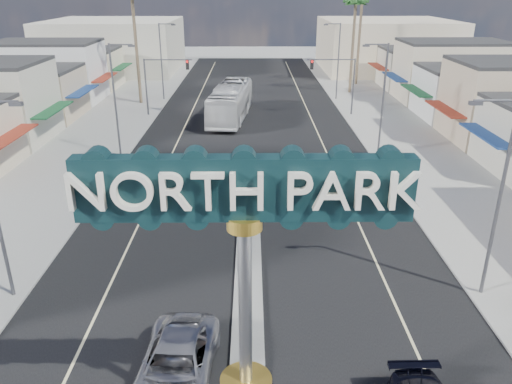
{
  "coord_description": "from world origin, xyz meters",
  "views": [
    {
      "loc": [
        0.19,
        -9.13,
        13.02
      ],
      "look_at": [
        0.38,
        12.71,
        3.96
      ],
      "focal_mm": 35.0,
      "sensor_mm": 36.0,
      "label": 1
    }
  ],
  "objects_px": {
    "palm_right_mid": "(356,7)",
    "city_bus": "(231,102)",
    "streetlight_l_mid": "(116,95)",
    "suv_left": "(176,366)",
    "traffic_signal_left": "(162,76)",
    "streetlight_r_mid": "(381,95)",
    "palm_left_far": "(132,0)",
    "streetlight_l_far": "(163,58)",
    "gateway_sign": "(245,280)",
    "car_parked_left": "(154,185)",
    "streetlight_r_far": "(337,57)",
    "streetlight_r_near": "(497,192)",
    "traffic_signal_right": "(337,75)"
  },
  "relations": [
    {
      "from": "palm_right_mid",
      "to": "city_bus",
      "type": "distance_m",
      "value": 22.0
    },
    {
      "from": "streetlight_l_mid",
      "to": "suv_left",
      "type": "distance_m",
      "value": 26.94
    },
    {
      "from": "traffic_signal_left",
      "to": "streetlight_r_mid",
      "type": "distance_m",
      "value": 24.11
    },
    {
      "from": "palm_left_far",
      "to": "city_bus",
      "type": "height_order",
      "value": "palm_left_far"
    },
    {
      "from": "palm_left_far",
      "to": "city_bus",
      "type": "relative_size",
      "value": 1.01
    },
    {
      "from": "streetlight_l_mid",
      "to": "palm_left_far",
      "type": "distance_m",
      "value": 21.16
    },
    {
      "from": "streetlight_l_far",
      "to": "gateway_sign",
      "type": "bearing_deg",
      "value": -78.22
    },
    {
      "from": "streetlight_l_mid",
      "to": "car_parked_left",
      "type": "relative_size",
      "value": 2.07
    },
    {
      "from": "gateway_sign",
      "to": "streetlight_l_far",
      "type": "distance_m",
      "value": 51.1
    },
    {
      "from": "streetlight_r_mid",
      "to": "suv_left",
      "type": "bearing_deg",
      "value": -116.97
    },
    {
      "from": "traffic_signal_left",
      "to": "streetlight_r_far",
      "type": "bearing_deg",
      "value": 22.2
    },
    {
      "from": "streetlight_l_mid",
      "to": "palm_right_mid",
      "type": "height_order",
      "value": "palm_right_mid"
    },
    {
      "from": "streetlight_l_far",
      "to": "car_parked_left",
      "type": "height_order",
      "value": "streetlight_l_far"
    },
    {
      "from": "streetlight_r_mid",
      "to": "palm_right_mid",
      "type": "xyz_separation_m",
      "value": [
        2.57,
        26.0,
        5.54
      ]
    },
    {
      "from": "streetlight_l_mid",
      "to": "streetlight_r_near",
      "type": "xyz_separation_m",
      "value": [
        20.87,
        -20.0,
        0.0
      ]
    },
    {
      "from": "palm_left_far",
      "to": "streetlight_l_far",
      "type": "bearing_deg",
      "value": 37.92
    },
    {
      "from": "gateway_sign",
      "to": "streetlight_r_mid",
      "type": "bearing_deg",
      "value": 69.58
    },
    {
      "from": "gateway_sign",
      "to": "traffic_signal_right",
      "type": "xyz_separation_m",
      "value": [
        9.18,
        42.02,
        -1.65
      ]
    },
    {
      "from": "streetlight_r_far",
      "to": "car_parked_left",
      "type": "distance_m",
      "value": 34.87
    },
    {
      "from": "traffic_signal_right",
      "to": "streetlight_r_near",
      "type": "relative_size",
      "value": 0.67
    },
    {
      "from": "streetlight_r_far",
      "to": "suv_left",
      "type": "distance_m",
      "value": 49.29
    },
    {
      "from": "city_bus",
      "to": "palm_left_far",
      "type": "bearing_deg",
      "value": 152.28
    },
    {
      "from": "traffic_signal_right",
      "to": "streetlight_r_near",
      "type": "bearing_deg",
      "value": -87.9
    },
    {
      "from": "gateway_sign",
      "to": "streetlight_l_mid",
      "type": "relative_size",
      "value": 1.02
    },
    {
      "from": "city_bus",
      "to": "streetlight_r_far",
      "type": "bearing_deg",
      "value": 43.78
    },
    {
      "from": "streetlight_r_near",
      "to": "palm_left_far",
      "type": "relative_size",
      "value": 0.69
    },
    {
      "from": "streetlight_r_far",
      "to": "suv_left",
      "type": "relative_size",
      "value": 1.63
    },
    {
      "from": "streetlight_r_far",
      "to": "gateway_sign",
      "type": "bearing_deg",
      "value": -101.78
    },
    {
      "from": "traffic_signal_right",
      "to": "palm_left_far",
      "type": "distance_m",
      "value": 24.09
    },
    {
      "from": "streetlight_r_near",
      "to": "traffic_signal_left",
      "type": "bearing_deg",
      "value": 119.99
    },
    {
      "from": "streetlight_l_mid",
      "to": "streetlight_r_near",
      "type": "bearing_deg",
      "value": -43.79
    },
    {
      "from": "gateway_sign",
      "to": "city_bus",
      "type": "height_order",
      "value": "gateway_sign"
    },
    {
      "from": "traffic_signal_left",
      "to": "car_parked_left",
      "type": "xyz_separation_m",
      "value": [
        2.86,
        -22.26,
        -3.53
      ]
    },
    {
      "from": "gateway_sign",
      "to": "traffic_signal_left",
      "type": "distance_m",
      "value": 43.04
    },
    {
      "from": "streetlight_l_far",
      "to": "suv_left",
      "type": "relative_size",
      "value": 1.63
    },
    {
      "from": "gateway_sign",
      "to": "car_parked_left",
      "type": "bearing_deg",
      "value": 107.76
    },
    {
      "from": "streetlight_r_near",
      "to": "palm_left_far",
      "type": "distance_m",
      "value": 46.8
    },
    {
      "from": "palm_right_mid",
      "to": "car_parked_left",
      "type": "relative_size",
      "value": 2.78
    },
    {
      "from": "traffic_signal_right",
      "to": "palm_right_mid",
      "type": "xyz_separation_m",
      "value": [
        3.82,
        12.01,
        6.33
      ]
    },
    {
      "from": "traffic_signal_right",
      "to": "suv_left",
      "type": "bearing_deg",
      "value": -106.5
    },
    {
      "from": "gateway_sign",
      "to": "streetlight_r_mid",
      "type": "height_order",
      "value": "gateway_sign"
    },
    {
      "from": "streetlight_r_far",
      "to": "city_bus",
      "type": "relative_size",
      "value": 0.7
    },
    {
      "from": "city_bus",
      "to": "traffic_signal_right",
      "type": "bearing_deg",
      "value": 13.96
    },
    {
      "from": "traffic_signal_right",
      "to": "car_parked_left",
      "type": "xyz_separation_m",
      "value": [
        -15.51,
        -22.26,
        -3.53
      ]
    },
    {
      "from": "streetlight_l_mid",
      "to": "streetlight_r_mid",
      "type": "relative_size",
      "value": 1.0
    },
    {
      "from": "streetlight_r_near",
      "to": "palm_left_far",
      "type": "xyz_separation_m",
      "value": [
        -23.43,
        40.0,
        6.43
      ]
    },
    {
      "from": "streetlight_l_mid",
      "to": "streetlight_l_far",
      "type": "distance_m",
      "value": 22.0
    },
    {
      "from": "palm_left_far",
      "to": "traffic_signal_left",
      "type": "bearing_deg",
      "value": -57.57
    },
    {
      "from": "streetlight_l_far",
      "to": "palm_left_far",
      "type": "xyz_separation_m",
      "value": [
        -2.57,
        -2.0,
        6.43
      ]
    },
    {
      "from": "traffic_signal_right",
      "to": "suv_left",
      "type": "xyz_separation_m",
      "value": [
        -11.67,
        -39.37,
        -3.51
      ]
    }
  ]
}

